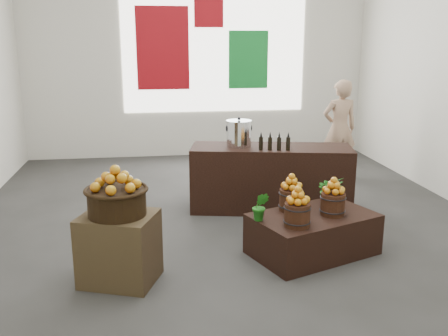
{
  "coord_description": "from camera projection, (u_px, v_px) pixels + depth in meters",
  "views": [
    {
      "loc": [
        -0.83,
        -5.39,
        2.07
      ],
      "look_at": [
        -0.1,
        -0.4,
        0.75
      ],
      "focal_mm": 40.0,
      "sensor_mm": 36.0,
      "label": 1
    }
  ],
  "objects": [
    {
      "name": "deco_red_upper",
      "position": [
        209.0,
        12.0,
        8.52
      ],
      "size": [
        0.5,
        0.04,
        0.5
      ],
      "primitive_type": "cube",
      "color": "maroon",
      "rests_on": "back_wall"
    },
    {
      "name": "back_wall",
      "position": [
        197.0,
        42.0,
        8.64
      ],
      "size": [
        6.0,
        0.04,
        4.0
      ],
      "primitive_type": "cube",
      "color": "silver",
      "rests_on": "ground"
    },
    {
      "name": "apples_in_bucket_front_right",
      "position": [
        334.0,
        186.0,
        4.77
      ],
      "size": [
        0.18,
        0.18,
        0.16
      ],
      "primitive_type": null,
      "color": "#AB1A05",
      "rests_on": "apple_bucket_front_right"
    },
    {
      "name": "stock_pot_left",
      "position": [
        239.0,
        134.0,
        6.03
      ],
      "size": [
        0.3,
        0.3,
        0.3
      ],
      "primitive_type": "cylinder",
      "color": "silver",
      "rests_on": "counter"
    },
    {
      "name": "display_table",
      "position": [
        313.0,
        234.0,
        4.9
      ],
      "size": [
        1.35,
        1.1,
        0.41
      ],
      "primitive_type": "cube",
      "rotation": [
        0.0,
        0.0,
        0.37
      ],
      "color": "black",
      "rests_on": "ground"
    },
    {
      "name": "wicker_basket",
      "position": [
        117.0,
        202.0,
        4.21
      ],
      "size": [
        0.49,
        0.49,
        0.22
      ],
      "primitive_type": "cylinder",
      "color": "black",
      "rests_on": "crate"
    },
    {
      "name": "deco_red_left",
      "position": [
        163.0,
        48.0,
        8.56
      ],
      "size": [
        0.9,
        0.04,
        1.4
      ],
      "primitive_type": "cube",
      "color": "maroon",
      "rests_on": "back_wall"
    },
    {
      "name": "apple_bucket_front_left",
      "position": [
        297.0,
        215.0,
        4.53
      ],
      "size": [
        0.23,
        0.23,
        0.22
      ],
      "primitive_type": "cylinder",
      "color": "#3C1B10",
      "rests_on": "display_table"
    },
    {
      "name": "apple_bucket_rear",
      "position": [
        291.0,
        200.0,
        4.95
      ],
      "size": [
        0.23,
        0.23,
        0.22
      ],
      "primitive_type": "cylinder",
      "color": "#3C1B10",
      "rests_on": "display_table"
    },
    {
      "name": "herb_garnish_right",
      "position": [
        329.0,
        190.0,
        5.14
      ],
      "size": [
        0.29,
        0.25,
        0.29
      ],
      "primitive_type": "imported",
      "rotation": [
        0.0,
        0.0,
        0.1
      ],
      "color": "#1A6B16",
      "rests_on": "display_table"
    },
    {
      "name": "apple_bucket_front_right",
      "position": [
        333.0,
        204.0,
        4.82
      ],
      "size": [
        0.23,
        0.23,
        0.22
      ],
      "primitive_type": "cylinder",
      "color": "#3C1B10",
      "rests_on": "display_table"
    },
    {
      "name": "ground",
      "position": [
        227.0,
        222.0,
        5.8
      ],
      "size": [
        7.0,
        7.0,
        0.0
      ],
      "primitive_type": "plane",
      "color": "#373634",
      "rests_on": "ground"
    },
    {
      "name": "apples_in_basket",
      "position": [
        115.0,
        178.0,
        4.16
      ],
      "size": [
        0.38,
        0.38,
        0.21
      ],
      "primitive_type": null,
      "color": "#AB1A05",
      "rests_on": "wicker_basket"
    },
    {
      "name": "apples_in_bucket_front_left",
      "position": [
        298.0,
        195.0,
        4.48
      ],
      "size": [
        0.18,
        0.18,
        0.16
      ],
      "primitive_type": null,
      "color": "#AB1A05",
      "rests_on": "apple_bucket_front_left"
    },
    {
      "name": "counter",
      "position": [
        271.0,
        178.0,
        6.14
      ],
      "size": [
        2.02,
        0.99,
        0.79
      ],
      "primitive_type": "cube",
      "rotation": [
        0.0,
        0.0,
        -0.2
      ],
      "color": "black",
      "rests_on": "ground"
    },
    {
      "name": "herb_garnish_left",
      "position": [
        260.0,
        206.0,
        4.66
      ],
      "size": [
        0.19,
        0.17,
        0.28
      ],
      "primitive_type": "imported",
      "rotation": [
        0.0,
        0.0,
        -0.35
      ],
      "color": "#1A6B16",
      "rests_on": "display_table"
    },
    {
      "name": "shopper",
      "position": [
        339.0,
        129.0,
        7.57
      ],
      "size": [
        0.55,
        0.37,
        1.48
      ],
      "primitive_type": "imported",
      "rotation": [
        0.0,
        0.0,
        3.18
      ],
      "color": "tan",
      "rests_on": "ground"
    },
    {
      "name": "crate",
      "position": [
        119.0,
        248.0,
        4.31
      ],
      "size": [
        0.75,
        0.68,
        0.61
      ],
      "primitive_type": "cube",
      "rotation": [
        0.0,
        0.0,
        -0.36
      ],
      "color": "#4F4125",
      "rests_on": "ground"
    },
    {
      "name": "back_opening",
      "position": [
        215.0,
        42.0,
        8.67
      ],
      "size": [
        3.2,
        0.02,
        2.4
      ],
      "primitive_type": "cube",
      "color": "white",
      "rests_on": "back_wall"
    },
    {
      "name": "oil_cruets",
      "position": [
        272.0,
        141.0,
        5.83
      ],
      "size": [
        0.29,
        0.11,
        0.22
      ],
      "primitive_type": null,
      "rotation": [
        0.0,
        0.0,
        -0.2
      ],
      "color": "black",
      "rests_on": "counter"
    },
    {
      "name": "apples_in_bucket_rear",
      "position": [
        292.0,
        182.0,
        4.9
      ],
      "size": [
        0.18,
        0.18,
        0.16
      ],
      "primitive_type": null,
      "color": "#AB1A05",
      "rests_on": "apple_bucket_rear"
    },
    {
      "name": "deco_green_right",
      "position": [
        248.0,
        60.0,
        8.82
      ],
      "size": [
        0.7,
        0.04,
        1.0
      ],
      "primitive_type": "cube",
      "color": "#137F2D",
      "rests_on": "back_wall"
    }
  ]
}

